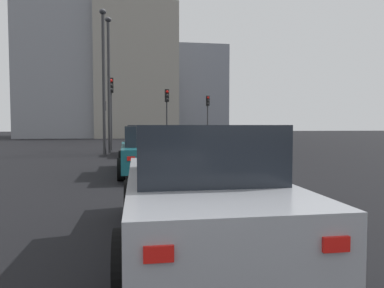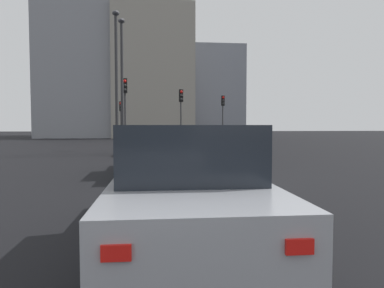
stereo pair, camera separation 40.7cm
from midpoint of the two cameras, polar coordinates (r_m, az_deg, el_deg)
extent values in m
cube|color=black|center=(10.67, 4.82, -5.89)|extent=(160.00, 160.00, 0.20)
cube|color=slate|center=(18.91, -5.37, 0.12)|extent=(4.35, 1.84, 0.67)
cube|color=#1E232B|center=(18.68, -5.36, 2.08)|extent=(1.97, 1.58, 0.63)
cylinder|color=black|center=(20.30, -2.99, -0.44)|extent=(0.64, 0.23, 0.64)
cylinder|color=black|center=(20.26, -7.95, -0.48)|extent=(0.64, 0.23, 0.64)
cylinder|color=black|center=(17.64, -2.39, -0.97)|extent=(0.64, 0.23, 0.64)
cylinder|color=black|center=(17.59, -8.10, -1.01)|extent=(0.64, 0.23, 0.64)
cube|color=red|center=(16.77, -3.01, 0.17)|extent=(0.03, 0.20, 0.11)
cube|color=red|center=(16.73, -7.33, 0.15)|extent=(0.03, 0.20, 0.11)
cube|color=#19606B|center=(11.64, -4.59, -1.74)|extent=(4.81, 1.98, 0.65)
cube|color=#1E232B|center=(11.36, -4.54, 1.33)|extent=(2.19, 1.67, 0.61)
cylinder|color=black|center=(13.20, -0.99, -2.32)|extent=(0.65, 0.24, 0.64)
cylinder|color=black|center=(13.11, -8.92, -2.39)|extent=(0.65, 0.24, 0.64)
cylinder|color=black|center=(10.30, 0.94, -3.84)|extent=(0.65, 0.24, 0.64)
cylinder|color=black|center=(10.18, -9.26, -3.96)|extent=(0.65, 0.24, 0.64)
cube|color=red|center=(9.32, 0.24, -2.20)|extent=(0.04, 0.20, 0.11)
cube|color=red|center=(9.23, -7.85, -2.28)|extent=(0.04, 0.20, 0.11)
cube|color=#A8AAB2|center=(4.73, 1.25, -8.68)|extent=(4.55, 1.75, 0.67)
cube|color=#1E232B|center=(4.41, 1.61, -1.01)|extent=(2.05, 1.53, 0.63)
cylinder|color=black|center=(6.29, 7.63, -8.30)|extent=(0.64, 0.22, 0.64)
cylinder|color=black|center=(6.14, -8.52, -8.60)|extent=(0.64, 0.22, 0.64)
cylinder|color=black|center=(3.70, 18.12, -16.61)|extent=(0.64, 0.22, 0.64)
cylinder|color=black|center=(3.43, -11.02, -18.12)|extent=(0.64, 0.22, 0.64)
cube|color=red|center=(2.72, 21.12, -15.12)|extent=(0.03, 0.20, 0.11)
cube|color=red|center=(2.46, -7.23, -16.97)|extent=(0.03, 0.20, 0.11)
cylinder|color=#2D2D30|center=(26.09, -1.35, 3.19)|extent=(0.11, 0.11, 3.24)
cube|color=black|center=(26.12, -1.32, 7.74)|extent=(0.24, 0.31, 0.90)
sphere|color=red|center=(26.04, -1.27, 8.35)|extent=(0.20, 0.20, 0.20)
sphere|color=black|center=(26.01, -1.27, 7.76)|extent=(0.20, 0.20, 0.20)
sphere|color=black|center=(25.99, -1.27, 7.17)|extent=(0.20, 0.20, 0.20)
cylinder|color=#2D2D30|center=(34.72, -10.97, 2.82)|extent=(0.11, 0.11, 2.90)
cube|color=black|center=(34.70, -11.01, 5.96)|extent=(0.20, 0.28, 0.90)
sphere|color=red|center=(34.61, -11.03, 6.42)|extent=(0.20, 0.20, 0.20)
sphere|color=black|center=(34.59, -11.02, 5.97)|extent=(0.20, 0.20, 0.20)
sphere|color=black|center=(34.58, -11.02, 5.52)|extent=(0.20, 0.20, 0.20)
cylinder|color=#2D2D30|center=(32.00, 5.29, 3.18)|extent=(0.11, 0.11, 3.27)
cube|color=black|center=(32.02, 5.34, 6.92)|extent=(0.23, 0.30, 0.90)
sphere|color=red|center=(31.93, 5.40, 7.41)|extent=(0.20, 0.20, 0.20)
sphere|color=black|center=(31.91, 5.40, 6.93)|extent=(0.20, 0.20, 0.20)
sphere|color=black|center=(31.90, 5.40, 6.45)|extent=(0.20, 0.20, 0.20)
cylinder|color=#2D2D30|center=(22.48, -10.14, 3.53)|extent=(0.11, 0.11, 3.53)
cube|color=black|center=(22.55, -10.19, 9.17)|extent=(0.23, 0.30, 0.90)
sphere|color=red|center=(22.47, -10.18, 9.88)|extent=(0.20, 0.20, 0.20)
sphere|color=black|center=(22.44, -10.18, 9.20)|extent=(0.20, 0.20, 0.20)
sphere|color=black|center=(22.42, -10.17, 8.51)|extent=(0.20, 0.20, 0.20)
cylinder|color=#2D2D30|center=(18.90, -11.38, 9.09)|extent=(0.16, 0.16, 7.13)
ellipsoid|color=#4C4C51|center=(19.63, -11.50, 19.84)|extent=(0.56, 0.36, 0.24)
cylinder|color=#2D2D30|center=(20.26, -10.56, 8.71)|extent=(0.16, 0.16, 7.15)
ellipsoid|color=#4C4C51|center=(20.95, -10.66, 18.81)|extent=(0.56, 0.36, 0.24)
cube|color=gray|center=(55.40, 2.51, 8.16)|extent=(10.44, 9.96, 12.98)
cube|color=gray|center=(49.29, -5.90, 10.50)|extent=(14.75, 9.73, 15.91)
cube|color=gray|center=(50.93, -15.10, 10.60)|extent=(14.81, 11.92, 16.67)
camera|label=1|loc=(0.20, -88.43, 0.08)|focal=33.32mm
camera|label=2|loc=(0.20, 91.57, -0.08)|focal=33.32mm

